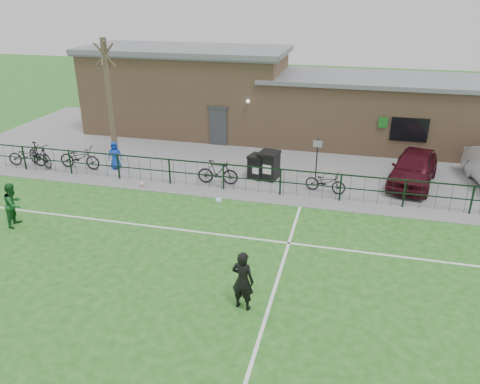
% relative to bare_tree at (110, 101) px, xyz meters
% --- Properties ---
extents(ground, '(90.00, 90.00, 0.00)m').
position_rel_bare_tree_xyz_m(ground, '(8.00, -10.50, -3.00)').
color(ground, '#1F591A').
rests_on(ground, ground).
extents(paving_strip, '(34.00, 13.00, 0.02)m').
position_rel_bare_tree_xyz_m(paving_strip, '(8.00, 3.00, -2.99)').
color(paving_strip, slate).
rests_on(paving_strip, ground).
extents(pitch_line_touch, '(28.00, 0.10, 0.01)m').
position_rel_bare_tree_xyz_m(pitch_line_touch, '(8.00, -2.70, -3.00)').
color(pitch_line_touch, white).
rests_on(pitch_line_touch, ground).
extents(pitch_line_mid, '(28.00, 0.10, 0.01)m').
position_rel_bare_tree_xyz_m(pitch_line_mid, '(8.00, -6.50, -3.00)').
color(pitch_line_mid, white).
rests_on(pitch_line_mid, ground).
extents(pitch_line_perp, '(0.10, 16.00, 0.01)m').
position_rel_bare_tree_xyz_m(pitch_line_perp, '(10.00, -10.50, -3.00)').
color(pitch_line_perp, white).
rests_on(pitch_line_perp, ground).
extents(perimeter_fence, '(28.00, 0.10, 1.20)m').
position_rel_bare_tree_xyz_m(perimeter_fence, '(8.00, -2.50, -2.40)').
color(perimeter_fence, black).
rests_on(perimeter_fence, ground).
extents(bare_tree, '(0.30, 0.30, 6.00)m').
position_rel_bare_tree_xyz_m(bare_tree, '(0.00, 0.00, 0.00)').
color(bare_tree, '#4A3D2D').
rests_on(bare_tree, ground).
extents(wheelie_bin_left, '(0.95, 1.04, 1.21)m').
position_rel_bare_tree_xyz_m(wheelie_bin_left, '(8.18, -0.81, -2.38)').
color(wheelie_bin_left, black).
rests_on(wheelie_bin_left, paving_strip).
extents(wheelie_bin_right, '(0.85, 0.92, 1.02)m').
position_rel_bare_tree_xyz_m(wheelie_bin_right, '(7.65, -0.83, -2.47)').
color(wheelie_bin_right, black).
rests_on(wheelie_bin_right, paving_strip).
extents(sign_post, '(0.06, 0.06, 2.00)m').
position_rel_bare_tree_xyz_m(sign_post, '(10.31, -0.54, -1.98)').
color(sign_post, black).
rests_on(sign_post, paving_strip).
extents(car_maroon, '(2.70, 4.66, 1.49)m').
position_rel_bare_tree_xyz_m(car_maroon, '(14.55, 0.15, -2.23)').
color(car_maroon, '#3F0B15').
rests_on(car_maroon, paving_strip).
extents(bicycle_a, '(2.01, 0.96, 1.01)m').
position_rel_bare_tree_xyz_m(bicycle_a, '(-3.70, -2.02, -2.47)').
color(bicycle_a, black).
rests_on(bicycle_a, paving_strip).
extents(bicycle_b, '(2.06, 1.34, 1.20)m').
position_rel_bare_tree_xyz_m(bicycle_b, '(-3.03, -1.96, -2.38)').
color(bicycle_b, black).
rests_on(bicycle_b, paving_strip).
extents(bicycle_c, '(2.11, 0.74, 1.11)m').
position_rel_bare_tree_xyz_m(bicycle_c, '(-0.97, -1.75, -2.43)').
color(bicycle_c, black).
rests_on(bicycle_c, paving_strip).
extents(bicycle_d, '(1.88, 0.65, 1.11)m').
position_rel_bare_tree_xyz_m(bicycle_d, '(6.09, -1.99, -2.43)').
color(bicycle_d, black).
rests_on(bicycle_d, paving_strip).
extents(bicycle_e, '(1.84, 0.93, 0.92)m').
position_rel_bare_tree_xyz_m(bicycle_e, '(10.84, -1.75, -2.52)').
color(bicycle_e, black).
rests_on(bicycle_e, paving_strip).
extents(spectator_child, '(0.78, 0.67, 1.36)m').
position_rel_bare_tree_xyz_m(spectator_child, '(0.72, -1.35, -2.30)').
color(spectator_child, '#133AB4').
rests_on(spectator_child, paving_strip).
extents(goalkeeper_kick, '(2.13, 3.75, 1.75)m').
position_rel_bare_tree_xyz_m(goalkeeper_kick, '(9.25, -10.25, -2.11)').
color(goalkeeper_kick, black).
rests_on(goalkeeper_kick, ground).
extents(outfield_player, '(0.75, 0.89, 1.65)m').
position_rel_bare_tree_xyz_m(outfield_player, '(-0.06, -7.57, -2.17)').
color(outfield_player, '#1A5B27').
rests_on(outfield_player, ground).
extents(ball_ground, '(0.23, 0.23, 0.23)m').
position_rel_bare_tree_xyz_m(ball_ground, '(2.87, -3.07, -2.89)').
color(ball_ground, silver).
rests_on(ball_ground, ground).
extents(clubhouse, '(24.25, 5.40, 4.96)m').
position_rel_bare_tree_xyz_m(clubhouse, '(7.12, 6.00, -0.78)').
color(clubhouse, '#A27D5A').
rests_on(clubhouse, ground).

